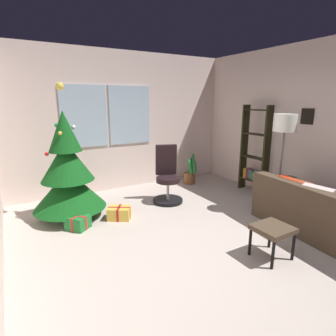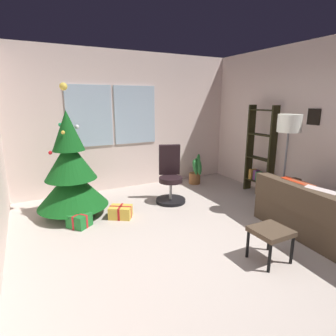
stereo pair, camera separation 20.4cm
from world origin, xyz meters
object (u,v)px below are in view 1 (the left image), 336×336
Objects in this scene: footstool at (273,231)px; gift_box_gold at (119,213)px; holiday_tree at (68,174)px; gift_box_red at (85,200)px; floor_lamp at (284,130)px; office_chair at (167,180)px; gift_box_green at (78,222)px; couch at (335,219)px; bookshelf at (254,155)px; potted_plant at (190,172)px.

footstool is 2.36m from gift_box_gold.
gift_box_red is (0.33, 0.44, -0.64)m from holiday_tree.
office_chair is at bearing 134.26° from floor_lamp.
office_chair is at bearing 10.72° from gift_box_green.
gift_box_green is 0.24× the size of floor_lamp.
holiday_tree is (-1.86, 2.51, 0.38)m from footstool.
gift_box_red is 1.58m from office_chair.
gift_box_gold is 0.41× the size of office_chair.
floor_lamp is (0.09, 1.02, 1.14)m from couch.
bookshelf is (0.56, 2.02, 0.51)m from couch.
office_chair is (-0.11, 2.33, 0.06)m from footstool.
office_chair is at bearing -6.02° from holiday_tree.
bookshelf is (3.59, -0.59, 0.06)m from holiday_tree.
gift_box_red is 0.96× the size of gift_box_green.
gift_box_gold is at bearing 178.08° from bookshelf.
gift_box_gold is 0.62× the size of potted_plant.
holiday_tree reaches higher than office_chair.
bookshelf reaches higher than potted_plant.
gift_box_green is (-3.03, 2.10, -0.18)m from couch.
floor_lamp reaches higher than gift_box_gold.
gift_box_gold is (-2.37, 2.12, -0.18)m from couch.
office_chair reaches higher than gift_box_red.
bookshelf reaches higher than couch.
gift_box_gold is 2.37m from potted_plant.
footstool is at bearing -87.18° from office_chair.
potted_plant is (2.79, 1.05, 0.17)m from gift_box_green.
gift_box_gold is (0.33, -0.93, 0.01)m from gift_box_red.
potted_plant is (2.45, 0.10, 0.18)m from gift_box_red.
holiday_tree is 5.36× the size of gift_box_green.
couch is 2.00× the size of office_chair.
gift_box_green is at bearing 160.93° from floor_lamp.
gift_box_gold is 0.26× the size of floor_lamp.
gift_box_red is at bearing 131.55° from couch.
holiday_tree reaches higher than couch.
holiday_tree is 1.28× the size of floor_lamp.
gift_box_gold is at bearing 1.60° from gift_box_green.
floor_lamp is (2.79, -2.03, 1.33)m from gift_box_red.
gift_box_green reaches higher than gift_box_red.
holiday_tree is 0.81m from gift_box_green.
gift_box_green is 1.81m from office_chair.
gift_box_red is at bearing 70.71° from gift_box_green.
floor_lamp is 2.44m from potted_plant.
gift_box_red is at bearing 109.33° from gift_box_gold.
holiday_tree is 5.57× the size of gift_box_red.
footstool is (-1.17, 0.10, 0.07)m from couch.
gift_box_red is 0.55× the size of potted_plant.
gift_box_green is 0.22× the size of bookshelf.
floor_lamp reaches higher than potted_plant.
bookshelf is at bearing 64.75° from floor_lamp.
couch is 4.03m from holiday_tree.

